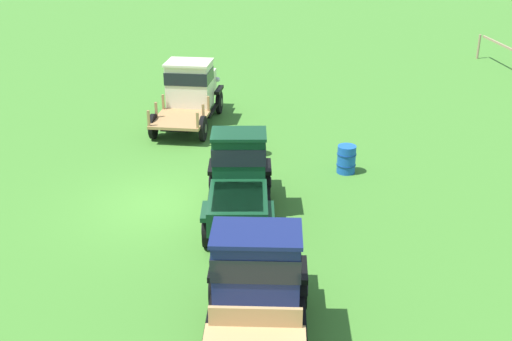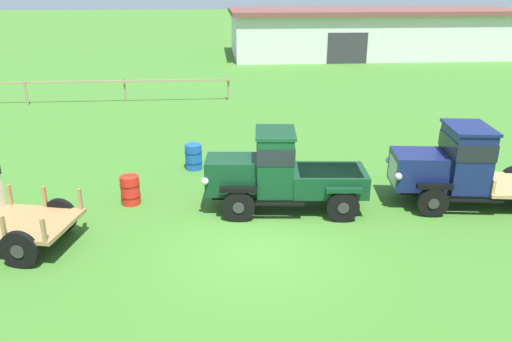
{
  "view_description": "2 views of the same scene",
  "coord_description": "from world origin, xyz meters",
  "px_view_note": "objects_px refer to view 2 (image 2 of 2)",
  "views": [
    {
      "loc": [
        16.27,
        0.95,
        7.98
      ],
      "look_at": [
        0.14,
        2.55,
        1.0
      ],
      "focal_mm": 45.0,
      "sensor_mm": 36.0,
      "label": 1
    },
    {
      "loc": [
        -1.02,
        -10.76,
        6.02
      ],
      "look_at": [
        0.14,
        2.55,
        1.0
      ],
      "focal_mm": 35.0,
      "sensor_mm": 36.0,
      "label": 2
    }
  ],
  "objects_px": {
    "vintage_truck_second_in_line": "(282,172)",
    "vintage_truck_midrow_center": "(457,165)",
    "oil_drum_beside_row": "(194,157)",
    "farm_shed": "(376,32)",
    "oil_drum_near_fence": "(130,190)"
  },
  "relations": [
    {
      "from": "vintage_truck_second_in_line",
      "to": "vintage_truck_midrow_center",
      "type": "distance_m",
      "value": 5.03
    },
    {
      "from": "oil_drum_beside_row",
      "to": "farm_shed",
      "type": "bearing_deg",
      "value": 61.47
    },
    {
      "from": "vintage_truck_second_in_line",
      "to": "oil_drum_near_fence",
      "type": "bearing_deg",
      "value": 169.95
    },
    {
      "from": "vintage_truck_second_in_line",
      "to": "oil_drum_beside_row",
      "type": "distance_m",
      "value": 4.41
    },
    {
      "from": "oil_drum_beside_row",
      "to": "oil_drum_near_fence",
      "type": "bearing_deg",
      "value": -122.18
    },
    {
      "from": "vintage_truck_midrow_center",
      "to": "vintage_truck_second_in_line",
      "type": "bearing_deg",
      "value": 179.63
    },
    {
      "from": "farm_shed",
      "to": "vintage_truck_second_in_line",
      "type": "xyz_separation_m",
      "value": [
        -12.68,
        -31.55,
        -0.86
      ]
    },
    {
      "from": "farm_shed",
      "to": "vintage_truck_midrow_center",
      "type": "relative_size",
      "value": 5.23
    },
    {
      "from": "farm_shed",
      "to": "oil_drum_near_fence",
      "type": "xyz_separation_m",
      "value": [
        -16.98,
        -30.79,
        -1.56
      ]
    },
    {
      "from": "vintage_truck_midrow_center",
      "to": "oil_drum_beside_row",
      "type": "relative_size",
      "value": 5.57
    },
    {
      "from": "farm_shed",
      "to": "oil_drum_beside_row",
      "type": "bearing_deg",
      "value": -118.53
    },
    {
      "from": "vintage_truck_second_in_line",
      "to": "oil_drum_beside_row",
      "type": "xyz_separation_m",
      "value": [
        -2.56,
        3.53,
        -0.69
      ]
    },
    {
      "from": "farm_shed",
      "to": "oil_drum_beside_row",
      "type": "distance_m",
      "value": 31.94
    },
    {
      "from": "vintage_truck_second_in_line",
      "to": "oil_drum_near_fence",
      "type": "xyz_separation_m",
      "value": [
        -4.3,
        0.76,
        -0.7
      ]
    },
    {
      "from": "vintage_truck_midrow_center",
      "to": "oil_drum_near_fence",
      "type": "bearing_deg",
      "value": 175.13
    }
  ]
}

